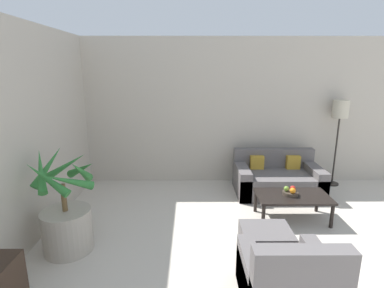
{
  "coord_description": "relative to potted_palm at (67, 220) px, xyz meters",
  "views": [
    {
      "loc": [
        -1.6,
        0.74,
        2.13
      ],
      "look_at": [
        -1.58,
        5.25,
        1.0
      ],
      "focal_mm": 28.0,
      "sensor_mm": 36.0,
      "label": 1
    }
  ],
  "objects": [
    {
      "name": "floor_lamp",
      "position": [
        4.17,
        2.1,
        0.93
      ],
      "size": [
        0.27,
        0.27,
        1.6
      ],
      "color": "#2D2823",
      "rests_on": "ground_plane"
    },
    {
      "name": "wall_back",
      "position": [
        3.08,
        2.35,
        0.95
      ],
      "size": [
        8.7,
        0.06,
        2.7
      ],
      "color": "#BCB2A3",
      "rests_on": "ground_plane"
    },
    {
      "name": "sofa_loveseat",
      "position": [
        3.0,
        1.72,
        -0.15
      ],
      "size": [
        1.45,
        0.86,
        0.72
      ],
      "color": "#605B5B",
      "rests_on": "ground_plane"
    },
    {
      "name": "orange_fruit",
      "position": [
        2.92,
        0.69,
        0.07
      ],
      "size": [
        0.08,
        0.08,
        0.08
      ],
      "color": "orange",
      "rests_on": "fruit_bowl"
    },
    {
      "name": "ottoman",
      "position": [
        2.34,
        -0.19,
        -0.21
      ],
      "size": [
        0.56,
        0.48,
        0.37
      ],
      "color": "#605B5B",
      "rests_on": "ground_plane"
    },
    {
      "name": "potted_palm",
      "position": [
        0.0,
        0.0,
        0.0
      ],
      "size": [
        0.74,
        0.82,
        1.27
      ],
      "color": "#ADA393",
      "rests_on": "ground_plane"
    },
    {
      "name": "apple_red",
      "position": [
        2.95,
        0.78,
        0.07
      ],
      "size": [
        0.08,
        0.08,
        0.08
      ],
      "color": "red",
      "rests_on": "fruit_bowl"
    },
    {
      "name": "apple_green",
      "position": [
        2.85,
        0.77,
        0.07
      ],
      "size": [
        0.08,
        0.08,
        0.08
      ],
      "color": "olive",
      "rests_on": "fruit_bowl"
    },
    {
      "name": "coffee_table",
      "position": [
        2.94,
        0.74,
        -0.07
      ],
      "size": [
        1.03,
        0.58,
        0.37
      ],
      "color": "black",
      "rests_on": "ground_plane"
    },
    {
      "name": "fruit_bowl",
      "position": [
        2.91,
        0.75,
        0.0
      ],
      "size": [
        0.22,
        0.22,
        0.05
      ],
      "color": "#42382D",
      "rests_on": "coffee_table"
    },
    {
      "name": "armchair",
      "position": [
        2.36,
        -0.92,
        -0.14
      ],
      "size": [
        0.81,
        0.8,
        0.78
      ],
      "color": "#605B5B",
      "rests_on": "ground_plane"
    }
  ]
}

